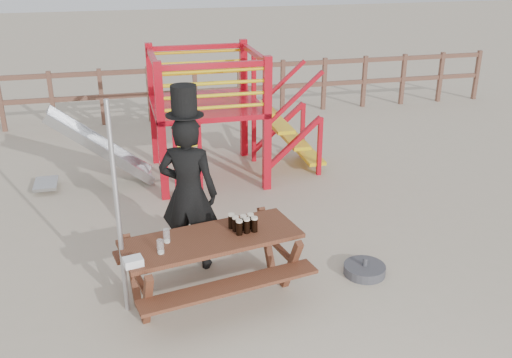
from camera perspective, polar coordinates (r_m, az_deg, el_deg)
name	(u,v)px	position (r m, az deg, el deg)	size (l,w,h in m)	color
ground	(245,294)	(6.48, -1.10, -11.40)	(60.00, 60.00, 0.00)	tan
back_fence	(172,87)	(12.63, -8.38, 9.11)	(15.09, 0.09, 1.20)	brown
playground_fort	(202,114)	(9.28, -5.41, 6.51)	(4.71, 1.84, 2.10)	#B40C1A
picnic_table	(212,259)	(6.23, -4.41, -7.98)	(2.10, 1.63, 0.73)	brown
man_with_hat	(188,189)	(6.61, -6.79, -1.04)	(0.80, 0.68, 2.21)	black
metal_pole	(118,212)	(5.82, -13.66, -3.25)	(0.05, 0.05, 2.30)	#B2B2B7
parasol_base	(364,270)	(6.92, 10.80, -8.89)	(0.49, 0.49, 0.21)	#3B3B40
paper_bag	(133,262)	(5.68, -12.19, -8.09)	(0.18, 0.14, 0.08)	white
stout_pints	(243,224)	(6.16, -1.31, -4.47)	(0.29, 0.24, 0.17)	black
empty_glasses	(164,242)	(5.92, -9.22, -6.21)	(0.15, 0.28, 0.15)	silver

